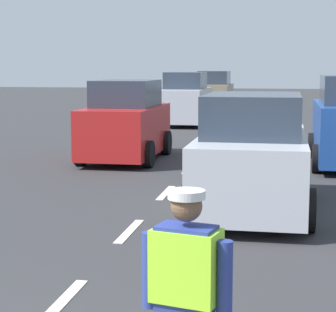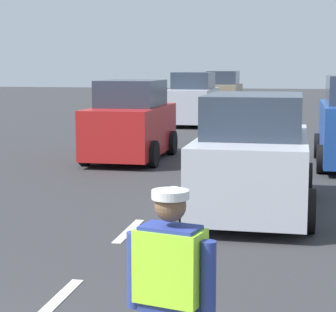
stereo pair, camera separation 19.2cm
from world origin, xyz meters
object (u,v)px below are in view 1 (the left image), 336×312
Objects in this scene: road_worker at (190,294)px; car_oncoming_lead at (126,123)px; car_oncoming_second at (185,101)px; car_oncoming_third at (214,94)px; car_outgoing_ahead at (253,157)px.

car_oncoming_lead reaches higher than road_worker.
road_worker is at bearing -73.72° from car_oncoming_lead.
car_oncoming_second is 7.18m from car_oncoming_third.
car_oncoming_second is (-3.61, 22.67, 0.12)m from road_worker.
car_oncoming_third is (0.41, 17.58, 0.05)m from car_oncoming_lead.
car_oncoming_lead is at bearing 106.28° from road_worker.
road_worker is at bearing -90.74° from car_outgoing_ahead.
car_outgoing_ahead is 23.33m from car_oncoming_third.
car_oncoming_lead is 0.91× the size of car_outgoing_ahead.
car_oncoming_second is 1.01× the size of car_oncoming_third.
car_outgoing_ahead is (3.67, -5.52, -0.04)m from car_oncoming_lead.
road_worker is 6.74m from car_outgoing_ahead.
car_oncoming_lead is (0.03, -10.41, -0.06)m from car_oncoming_second.
road_worker is 0.43× the size of car_oncoming_lead.
car_oncoming_third reaches higher than car_outgoing_ahead.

